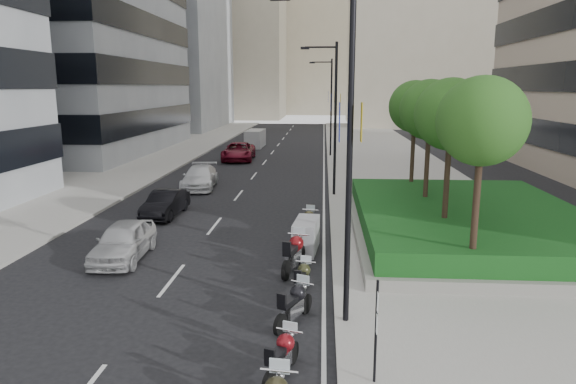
# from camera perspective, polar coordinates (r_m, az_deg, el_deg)

# --- Properties ---
(ground) EXTENTS (160.00, 160.00, 0.00)m
(ground) POSITION_cam_1_polar(r_m,az_deg,el_deg) (14.36, -11.51, -15.50)
(ground) COLOR black
(ground) RESTS_ON ground
(sidewalk_right) EXTENTS (10.00, 100.00, 0.15)m
(sidewalk_right) POSITION_cam_1_polar(r_m,az_deg,el_deg) (43.11, 11.09, 2.84)
(sidewalk_right) COLOR #9E9B93
(sidewalk_right) RESTS_ON ground
(sidewalk_left) EXTENTS (8.00, 100.00, 0.15)m
(sidewalk_left) POSITION_cam_1_polar(r_m,az_deg,el_deg) (45.53, -16.18, 3.05)
(sidewalk_left) COLOR #9E9B93
(sidewalk_left) RESTS_ON ground
(lane_edge) EXTENTS (0.12, 100.00, 0.01)m
(lane_edge) POSITION_cam_1_polar(r_m,az_deg,el_deg) (42.78, 4.02, 2.87)
(lane_edge) COLOR silver
(lane_edge) RESTS_ON ground
(lane_centre) EXTENTS (0.12, 100.00, 0.01)m
(lane_centre) POSITION_cam_1_polar(r_m,az_deg,el_deg) (43.08, -2.92, 2.94)
(lane_centre) COLOR silver
(lane_centre) RESTS_ON ground
(building_grey_far) EXTENTS (22.00, 26.00, 30.00)m
(building_grey_far) POSITION_cam_1_polar(r_m,az_deg,el_deg) (87.21, -15.20, 16.82)
(building_grey_far) COLOR gray
(building_grey_far) RESTS_ON ground
(building_cream_right) EXTENTS (28.00, 24.00, 36.00)m
(building_cream_right) POSITION_cam_1_polar(r_m,az_deg,el_deg) (94.80, 15.90, 18.16)
(building_cream_right) COLOR #B7AD93
(building_cream_right) RESTS_ON ground
(building_cream_left) EXTENTS (26.00, 24.00, 34.00)m
(building_cream_left) POSITION_cam_1_polar(r_m,az_deg,el_deg) (114.83, -7.24, 16.77)
(building_cream_left) COLOR #B7AD93
(building_cream_left) RESTS_ON ground
(building_cream_centre) EXTENTS (30.00, 24.00, 38.00)m
(building_cream_centre) POSITION_cam_1_polar(r_m,az_deg,el_deg) (132.89, 3.37, 16.99)
(building_cream_centre) COLOR #B7AD93
(building_cream_centre) RESTS_ON ground
(planter) EXTENTS (10.00, 14.00, 0.40)m
(planter) POSITION_cam_1_polar(r_m,az_deg,el_deg) (23.98, 19.29, -3.88)
(planter) COLOR gray
(planter) RESTS_ON sidewalk_right
(hedge) EXTENTS (9.40, 13.40, 0.80)m
(hedge) POSITION_cam_1_polar(r_m,az_deg,el_deg) (23.84, 19.38, -2.49)
(hedge) COLOR #134517
(hedge) RESTS_ON planter
(tree_0) EXTENTS (2.80, 2.80, 6.30)m
(tree_0) POSITION_cam_1_polar(r_m,az_deg,el_deg) (17.04, 20.78, 7.29)
(tree_0) COLOR #332319
(tree_0) RESTS_ON planter
(tree_1) EXTENTS (2.80, 2.80, 6.30)m
(tree_1) POSITION_cam_1_polar(r_m,az_deg,el_deg) (20.89, 17.65, 8.16)
(tree_1) COLOR #332319
(tree_1) RESTS_ON planter
(tree_2) EXTENTS (2.80, 2.80, 6.30)m
(tree_2) POSITION_cam_1_polar(r_m,az_deg,el_deg) (24.80, 15.49, 8.74)
(tree_2) COLOR #332319
(tree_2) RESTS_ON planter
(tree_3) EXTENTS (2.80, 2.80, 6.30)m
(tree_3) POSITION_cam_1_polar(r_m,az_deg,el_deg) (28.73, 13.91, 9.16)
(tree_3) COLOR #332319
(tree_3) RESTS_ON planter
(lamp_post_0) EXTENTS (2.34, 0.45, 9.00)m
(lamp_post_0) POSITION_cam_1_polar(r_m,az_deg,el_deg) (13.37, 6.22, 5.44)
(lamp_post_0) COLOR black
(lamp_post_0) RESTS_ON ground
(lamp_post_1) EXTENTS (2.34, 0.45, 9.00)m
(lamp_post_1) POSITION_cam_1_polar(r_m,az_deg,el_deg) (30.32, 5.00, 8.88)
(lamp_post_1) COLOR black
(lamp_post_1) RESTS_ON ground
(lamp_post_2) EXTENTS (2.34, 0.45, 9.00)m
(lamp_post_2) POSITION_cam_1_polar(r_m,az_deg,el_deg) (48.31, 4.64, 9.89)
(lamp_post_2) COLOR black
(lamp_post_2) RESTS_ON ground
(parking_sign) EXTENTS (0.06, 0.32, 2.50)m
(parking_sign) POSITION_cam_1_polar(r_m,az_deg,el_deg) (11.51, 9.77, -14.48)
(parking_sign) COLOR black
(parking_sign) RESTS_ON ground
(motorcycle_1) EXTENTS (0.82, 1.90, 0.98)m
(motorcycle_1) POSITION_cam_1_polar(r_m,az_deg,el_deg) (12.13, -0.68, -17.83)
(motorcycle_1) COLOR black
(motorcycle_1) RESTS_ON ground
(motorcycle_2) EXTENTS (1.04, 1.98, 1.06)m
(motorcycle_2) POSITION_cam_1_polar(r_m,az_deg,el_deg) (14.57, 0.71, -12.37)
(motorcycle_2) COLOR black
(motorcycle_2) RESTS_ON ground
(motorcycle_3) EXTENTS (0.65, 1.95, 0.97)m
(motorcycle_3) POSITION_cam_1_polar(r_m,az_deg,el_deg) (16.43, 1.63, -9.68)
(motorcycle_3) COLOR black
(motorcycle_3) RESTS_ON ground
(motorcycle_4) EXTENTS (0.92, 2.44, 1.23)m
(motorcycle_4) POSITION_cam_1_polar(r_m,az_deg,el_deg) (18.43, 0.69, -6.82)
(motorcycle_4) COLOR black
(motorcycle_4) RESTS_ON ground
(motorcycle_5) EXTENTS (1.07, 2.27, 1.30)m
(motorcycle_5) POSITION_cam_1_polar(r_m,az_deg,el_deg) (20.54, 2.02, -4.90)
(motorcycle_5) COLOR black
(motorcycle_5) RESTS_ON ground
(motorcycle_6) EXTENTS (0.78, 2.18, 1.10)m
(motorcycle_6) POSITION_cam_1_polar(r_m,az_deg,el_deg) (22.68, 2.18, -3.47)
(motorcycle_6) COLOR black
(motorcycle_6) RESTS_ON ground
(car_a) EXTENTS (1.90, 4.29, 1.44)m
(car_a) POSITION_cam_1_polar(r_m,az_deg,el_deg) (20.65, -17.81, -5.19)
(car_a) COLOR #B9B9BB
(car_a) RESTS_ON ground
(car_b) EXTENTS (1.59, 4.04, 1.31)m
(car_b) POSITION_cam_1_polar(r_m,az_deg,el_deg) (26.83, -13.48, -1.27)
(car_b) COLOR black
(car_b) RESTS_ON ground
(car_c) EXTENTS (2.43, 5.10, 1.44)m
(car_c) POSITION_cam_1_polar(r_m,az_deg,el_deg) (33.86, -9.78, 1.63)
(car_c) COLOR silver
(car_c) RESTS_ON ground
(car_d) EXTENTS (2.92, 5.86, 1.60)m
(car_d) POSITION_cam_1_polar(r_m,az_deg,el_deg) (46.37, -5.53, 4.51)
(car_d) COLOR maroon
(car_d) RESTS_ON ground
(delivery_van) EXTENTS (1.85, 4.50, 1.86)m
(delivery_van) POSITION_cam_1_polar(r_m,az_deg,el_deg) (56.36, -3.68, 5.87)
(delivery_van) COLOR #ACACAE
(delivery_van) RESTS_ON ground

